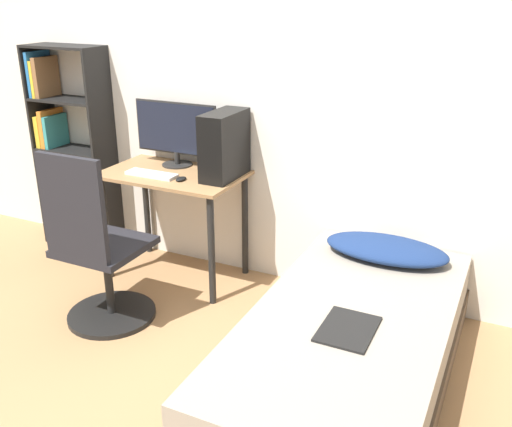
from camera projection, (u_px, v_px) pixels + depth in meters
ground_plane at (115, 387)px, 2.89m from camera, size 14.00×14.00×0.00m
wall_back at (245, 94)px, 3.67m from camera, size 8.00×0.05×2.50m
desk at (174, 192)px, 3.80m from camera, size 0.92×0.56×0.75m
bookshelf at (65, 149)px, 4.30m from camera, size 0.59×0.27×1.51m
office_chair at (98, 260)px, 3.30m from camera, size 0.53×0.53×1.08m
bed at (348, 352)px, 2.81m from camera, size 0.93×1.90×0.42m
pillow at (386, 249)px, 3.29m from camera, size 0.71×0.36×0.11m
magazine at (348, 329)px, 2.61m from camera, size 0.24×0.32×0.01m
monitor at (176, 131)px, 3.83m from camera, size 0.62×0.21×0.43m
keyboard at (152, 174)px, 3.69m from camera, size 0.35×0.11×0.02m
pc_tower at (225, 145)px, 3.59m from camera, size 0.17×0.39×0.42m
mouse at (181, 179)px, 3.60m from camera, size 0.06×0.09×0.02m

